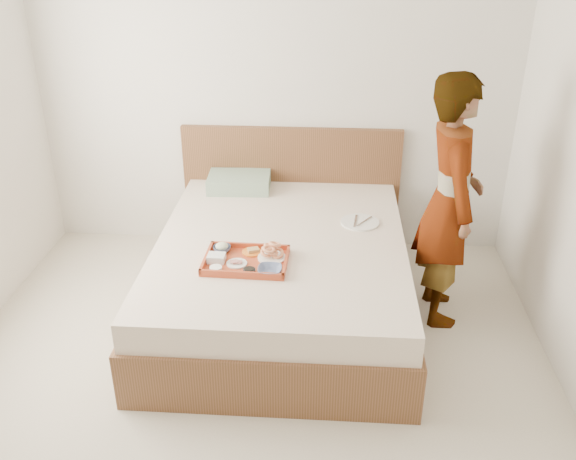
% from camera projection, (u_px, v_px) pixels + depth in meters
% --- Properties ---
extents(ground, '(3.50, 4.00, 0.01)m').
position_uv_depth(ground, '(243.00, 416.00, 3.27)').
color(ground, beige).
rests_on(ground, ground).
extents(wall_back, '(3.50, 0.01, 2.60)m').
position_uv_depth(wall_back, '(274.00, 79.00, 4.46)').
color(wall_back, silver).
rests_on(wall_back, ground).
extents(bed, '(1.65, 2.00, 0.53)m').
position_uv_depth(bed, '(281.00, 276.00, 4.03)').
color(bed, brown).
rests_on(bed, ground).
extents(headboard, '(1.65, 0.06, 0.95)m').
position_uv_depth(headboard, '(291.00, 187.00, 4.80)').
color(headboard, brown).
rests_on(headboard, ground).
extents(pillow, '(0.47, 0.33, 0.11)m').
position_uv_depth(pillow, '(239.00, 182.00, 4.61)').
color(pillow, gray).
rests_on(pillow, bed).
extents(tray, '(0.50, 0.37, 0.04)m').
position_uv_depth(tray, '(246.00, 260.00, 3.64)').
color(tray, '#B4351A').
rests_on(tray, bed).
extents(prawn_plate, '(0.17, 0.17, 0.01)m').
position_uv_depth(prawn_plate, '(272.00, 258.00, 3.67)').
color(prawn_plate, white).
rests_on(prawn_plate, tray).
extents(navy_bowl_big, '(0.14, 0.14, 0.03)m').
position_uv_depth(navy_bowl_big, '(270.00, 270.00, 3.52)').
color(navy_bowl_big, '#1B284D').
rests_on(navy_bowl_big, tray).
extents(sauce_dish, '(0.07, 0.07, 0.03)m').
position_uv_depth(sauce_dish, '(249.00, 271.00, 3.52)').
color(sauce_dish, black).
rests_on(sauce_dish, tray).
extents(meat_plate, '(0.12, 0.12, 0.01)m').
position_uv_depth(meat_plate, '(237.00, 264.00, 3.61)').
color(meat_plate, white).
rests_on(meat_plate, tray).
extents(bread_plate, '(0.12, 0.12, 0.01)m').
position_uv_depth(bread_plate, '(252.00, 252.00, 3.73)').
color(bread_plate, orange).
rests_on(bread_plate, tray).
extents(salad_bowl, '(0.11, 0.11, 0.03)m').
position_uv_depth(salad_bowl, '(222.00, 249.00, 3.74)').
color(salad_bowl, '#1B284D').
rests_on(salad_bowl, tray).
extents(plastic_tub, '(0.10, 0.09, 0.04)m').
position_uv_depth(plastic_tub, '(216.00, 258.00, 3.63)').
color(plastic_tub, silver).
rests_on(plastic_tub, tray).
extents(cheese_round, '(0.07, 0.07, 0.02)m').
position_uv_depth(cheese_round, '(216.00, 269.00, 3.54)').
color(cheese_round, white).
rests_on(cheese_round, tray).
extents(dinner_plate, '(0.34, 0.34, 0.01)m').
position_uv_depth(dinner_plate, '(360.00, 222.00, 4.12)').
color(dinner_plate, white).
rests_on(dinner_plate, bed).
extents(person, '(0.41, 0.60, 1.59)m').
position_uv_depth(person, '(450.00, 202.00, 3.79)').
color(person, silver).
rests_on(person, ground).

